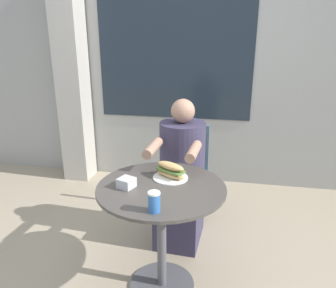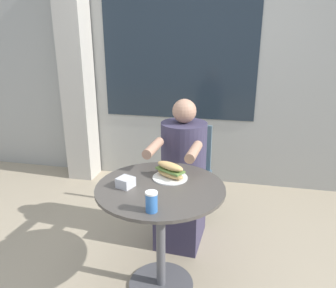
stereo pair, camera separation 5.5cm
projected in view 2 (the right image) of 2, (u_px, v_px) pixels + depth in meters
ground_plane at (161, 285)px, 2.24m from camera, size 8.00×8.00×0.00m
storefront_wall at (200, 57)px, 3.47m from camera, size 8.00×0.09×2.80m
lattice_pillar at (77, 75)px, 3.61m from camera, size 0.29×0.29×2.40m
cafe_table at (161, 214)px, 2.06m from camera, size 0.80×0.80×0.75m
diner_chair at (190, 164)px, 2.93m from camera, size 0.40×0.40×0.87m
seated_diner at (182, 182)px, 2.62m from camera, size 0.38×0.66×1.17m
sandwich_on_plate at (170, 172)px, 2.10m from camera, size 0.23×0.23×0.11m
drink_cup at (152, 202)px, 1.70m from camera, size 0.07×0.07×0.11m
napkin_box at (126, 182)px, 1.98m from camera, size 0.12×0.12×0.06m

